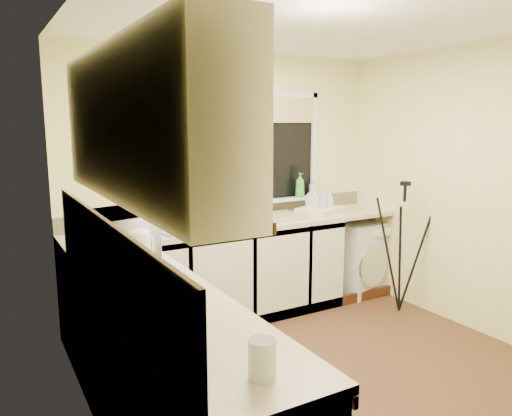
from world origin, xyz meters
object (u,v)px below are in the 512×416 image
Objects in this scene: plant_b at (223,190)px; cup_left at (187,303)px; kettle at (139,248)px; tripod at (402,247)px; soap_bottle_green at (300,185)px; dish_rack at (321,211)px; plant_c at (256,188)px; steel_jar at (142,284)px; soap_bottle_clear at (313,188)px; glass_jug at (262,359)px; laptop at (177,222)px; cup_back at (326,205)px; microwave at (118,234)px; washing_machine at (356,257)px; plant_a at (200,193)px.

cup_left is at bearing -120.41° from plant_b.
tripod is (2.59, 0.19, -0.37)m from kettle.
cup_left is at bearing -136.01° from soap_bottle_green.
plant_c is (-0.61, 0.23, 0.25)m from dish_rack.
steel_jar is at bearing -135.04° from plant_c.
steel_jar is 2.83m from soap_bottle_clear.
steel_jar is at bearing 95.78° from glass_jug.
cup_left is (-2.12, -1.73, 0.01)m from dish_rack.
laptop is 1.67× the size of soap_bottle_green.
steel_jar is at bearing -147.66° from cup_back.
cup_left is at bearing -138.24° from soap_bottle_clear.
tripod is 2.68m from microwave.
plant_c reaches higher than microwave.
soap_bottle_green is at bearing -177.83° from soap_bottle_clear.
soap_bottle_green is at bearing 161.51° from cup_back.
dish_rack is at bearing 21.45° from kettle.
washing_machine is 2.80m from kettle.
plant_c is 2.49m from cup_left.
plant_a is at bearing 174.47° from tripod.
soap_bottle_clear is (1.59, 0.25, 0.16)m from laptop.
plant_a is at bearing 178.21° from plant_c.
plant_b is at bearing -69.90° from microwave.
steel_jar is 0.50× the size of plant_a.
dish_rack is 0.35× the size of tripod.
plant_a is at bearing 28.63° from laptop.
dish_rack is 1.69× the size of plant_b.
laptop is at bearing -174.87° from cup_back.
dish_rack is at bearing 39.22° from cup_left.
plant_b is 1.54× the size of soap_bottle_clear.
washing_machine is 3.67m from glass_jug.
dish_rack is 2.64m from steel_jar.
soap_bottle_green reaches higher than plant_a.
steel_jar is at bearing -143.00° from soap_bottle_green.
kettle is at bearing 87.75° from cup_left.
soap_bottle_clear is at bearing 138.35° from tripod.
kettle is 0.80× the size of plant_c.
laptop is at bearing -63.10° from microwave.
soap_bottle_clear is at bearing -1.02° from plant_a.
tripod is at bearing 15.61° from steel_jar.
soap_bottle_green reaches higher than cup_left.
soap_bottle_green reaches higher than washing_machine.
plant_a reaches higher than steel_jar.
plant_b reaches higher than soap_bottle_clear.
plant_c is (1.48, 1.05, 0.18)m from kettle.
plant_b reaches higher than microwave.
steel_jar is (-0.72, -1.37, -0.02)m from laptop.
washing_machine is 1.40× the size of microwave.
kettle is at bearing -136.73° from plant_b.
steel_jar is 1.28× the size of cup_left.
soap_bottle_clear reaches higher than dish_rack.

